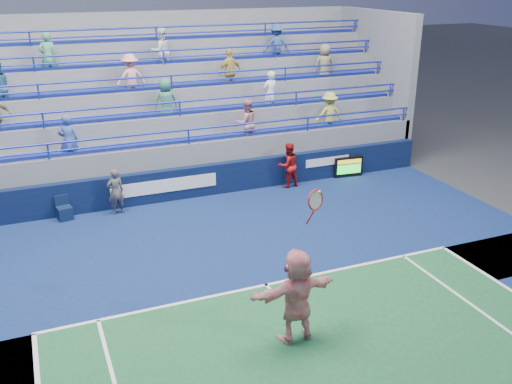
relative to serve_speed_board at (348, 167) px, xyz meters
name	(u,v)px	position (x,y,z in m)	size (l,w,h in m)	color
ground	(266,286)	(-6.06, -6.25, -0.40)	(120.00, 120.00, 0.00)	#333538
sponsor_wall	(192,182)	(-6.06, 0.25, 0.15)	(18.00, 0.32, 1.10)	#091236
bleacher_stand	(164,128)	(-6.07, 4.02, 1.15)	(18.00, 5.60, 6.13)	slate
serve_speed_board	(348,167)	(0.00, 0.00, 0.00)	(1.15, 0.22, 0.79)	black
judge_chair	(65,212)	(-10.34, -0.10, -0.15)	(0.51, 0.51, 0.77)	#0B1A39
tennis_player	(297,295)	(-6.34, -8.48, 0.65)	(1.96, 0.72, 3.34)	white
line_judge	(116,192)	(-8.74, -0.25, 0.37)	(0.56, 0.37, 1.53)	#15183A
ball_girl	(288,165)	(-2.58, -0.10, 0.42)	(0.80, 0.62, 1.64)	#AA1314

